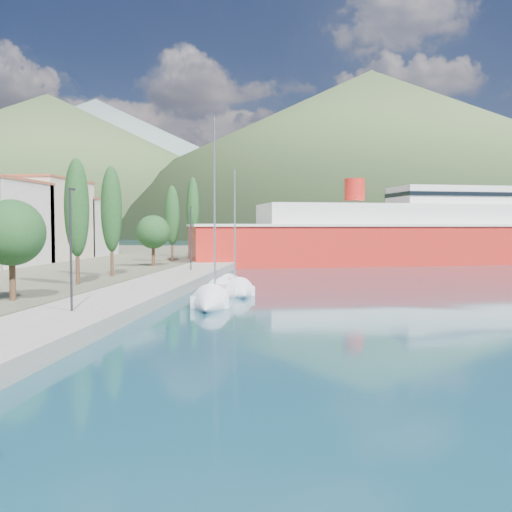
# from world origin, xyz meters

# --- Properties ---
(ground) EXTENTS (1400.00, 1400.00, 0.00)m
(ground) POSITION_xyz_m (0.00, 120.00, 0.00)
(ground) COLOR #143E4F
(quay) EXTENTS (5.00, 88.00, 0.80)m
(quay) POSITION_xyz_m (-9.00, 26.00, 0.40)
(quay) COLOR gray
(quay) RESTS_ON ground
(hills_far) EXTENTS (1480.00, 900.00, 180.00)m
(hills_far) POSITION_xyz_m (138.59, 618.73, 77.39)
(hills_far) COLOR slate
(hills_far) RESTS_ON ground
(hills_near) EXTENTS (1010.00, 520.00, 115.00)m
(hills_near) POSITION_xyz_m (98.04, 372.50, 49.18)
(hills_near) COLOR #415730
(hills_near) RESTS_ON ground
(tree_row) EXTENTS (3.82, 64.08, 11.16)m
(tree_row) POSITION_xyz_m (-14.44, 30.97, 5.83)
(tree_row) COLOR #47301E
(tree_row) RESTS_ON land_strip
(lamp_posts) EXTENTS (0.15, 49.23, 6.06)m
(lamp_posts) POSITION_xyz_m (-9.00, 14.13, 4.08)
(lamp_posts) COLOR #2D2D33
(lamp_posts) RESTS_ON quay
(sailboat_near) EXTENTS (2.98, 9.16, 12.98)m
(sailboat_near) POSITION_xyz_m (-3.51, 20.72, 0.31)
(sailboat_near) COLOR silver
(sailboat_near) RESTS_ON ground
(sailboat_mid) EXTENTS (4.19, 7.20, 10.09)m
(sailboat_mid) POSITION_xyz_m (-2.70, 26.69, 0.29)
(sailboat_mid) COLOR silver
(sailboat_mid) RESTS_ON ground
(ferry) EXTENTS (60.63, 29.52, 11.83)m
(ferry) POSITION_xyz_m (15.92, 64.51, 3.60)
(ferry) COLOR red
(ferry) RESTS_ON ground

